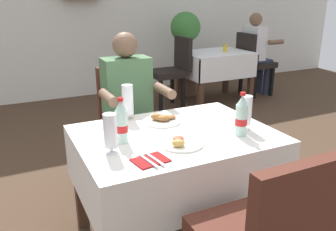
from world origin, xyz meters
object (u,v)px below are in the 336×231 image
object	(u,v)px
plate_near_camera	(181,143)
potted_plant_corner	(185,46)
chair_far_diner_seat	(130,119)
cola_bottle_primary	(121,123)
background_chair_right	(253,60)
background_table_tumbler	(225,48)
beer_glass_left	(110,133)
background_chair_left	(173,68)
napkin_cutlery_set	(150,160)
beer_glass_right	(128,102)
main_dining_table	(175,158)
cola_bottle_secondary	(241,117)
seated_diner_far	(130,105)
background_patron	(256,50)
background_dining_table	(215,65)
beer_glass_middle	(246,112)
plate_far_diner	(162,120)

from	to	relation	value
plate_near_camera	potted_plant_corner	xyz separation A→B (m)	(1.79, 3.26, 0.01)
chair_far_diner_seat	cola_bottle_primary	world-z (taller)	cola_bottle_primary
chair_far_diner_seat	background_chair_right	xyz separation A→B (m)	(2.64, 1.74, 0.00)
background_table_tumbler	potted_plant_corner	size ratio (longest dim) A/B	0.09
beer_glass_left	background_table_tumbler	world-z (taller)	beer_glass_left
background_chair_left	napkin_cutlery_set	bearing A→B (deg)	-118.47
cola_bottle_primary	background_chair_left	distance (m)	3.02
chair_far_diner_seat	beer_glass_right	distance (m)	0.57
beer_glass_right	main_dining_table	bearing A→B (deg)	-64.85
chair_far_diner_seat	main_dining_table	bearing A→B (deg)	-90.00
cola_bottle_secondary	napkin_cutlery_set	world-z (taller)	cola_bottle_secondary
beer_glass_right	potted_plant_corner	xyz separation A→B (m)	(1.90, 2.72, -0.09)
plate_near_camera	cola_bottle_primary	xyz separation A→B (m)	(-0.28, 0.18, 0.10)
plate_near_camera	background_table_tumbler	xyz separation A→B (m)	(2.12, 2.66, 0.04)
chair_far_diner_seat	cola_bottle_secondary	xyz separation A→B (m)	(0.33, -1.01, 0.29)
background_chair_left	seated_diner_far	bearing A→B (deg)	-124.94
cola_bottle_secondary	background_patron	xyz separation A→B (m)	(2.36, 2.75, -0.13)
beer_glass_right	background_table_tumbler	size ratio (longest dim) A/B	2.13
plate_near_camera	beer_glass_left	size ratio (longest dim) A/B	1.11
potted_plant_corner	plate_near_camera	bearing A→B (deg)	-118.76
background_chair_right	background_chair_left	bearing A→B (deg)	180.00
background_chair_left	background_chair_right	bearing A→B (deg)	0.00
chair_far_diner_seat	background_dining_table	bearing A→B (deg)	41.71
chair_far_diner_seat	napkin_cutlery_set	xyz separation A→B (m)	(-0.28, -1.10, 0.18)
napkin_cutlery_set	beer_glass_right	bearing A→B (deg)	79.98
seated_diner_far	cola_bottle_secondary	xyz separation A→B (m)	(0.37, -0.91, 0.13)
background_chair_left	background_table_tumbler	world-z (taller)	background_chair_left
chair_far_diner_seat	background_table_tumbler	xyz separation A→B (m)	(2.07, 1.67, 0.23)
background_patron	napkin_cutlery_set	bearing A→B (deg)	-136.33
main_dining_table	background_chair_left	distance (m)	2.85
beer_glass_middle	main_dining_table	bearing A→B (deg)	162.13
background_chair_right	napkin_cutlery_set	bearing A→B (deg)	-135.85
background_chair_right	background_patron	size ratio (longest dim) A/B	0.77
beer_glass_left	napkin_cutlery_set	distance (m)	0.25
plate_near_camera	background_table_tumbler	size ratio (longest dim) A/B	2.18
seated_diner_far	plate_near_camera	bearing A→B (deg)	-91.52
chair_far_diner_seat	background_patron	distance (m)	3.21
beer_glass_left	main_dining_table	bearing A→B (deg)	13.90
plate_far_diner	beer_glass_left	bearing A→B (deg)	-144.46
chair_far_diner_seat	seated_diner_far	bearing A→B (deg)	-106.84
background_patron	beer_glass_middle	bearing A→B (deg)	-130.25
beer_glass_right	background_chair_left	xyz separation A→B (m)	(1.43, 2.20, -0.29)
beer_glass_left	beer_glass_right	xyz separation A→B (m)	(0.26, 0.47, 0.01)
beer_glass_left	plate_near_camera	bearing A→B (deg)	-10.71
plate_near_camera	background_chair_left	xyz separation A→B (m)	(1.31, 2.74, -0.19)
cola_bottle_primary	chair_far_diner_seat	bearing A→B (deg)	67.77
background_chair_right	background_patron	bearing A→B (deg)	-0.00
chair_far_diner_seat	napkin_cutlery_set	world-z (taller)	chair_far_diner_seat
background_patron	background_table_tumbler	size ratio (longest dim) A/B	11.45
plate_near_camera	beer_glass_middle	xyz separation A→B (m)	(0.47, 0.04, 0.10)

